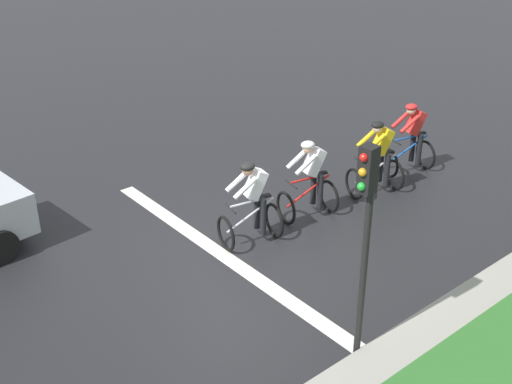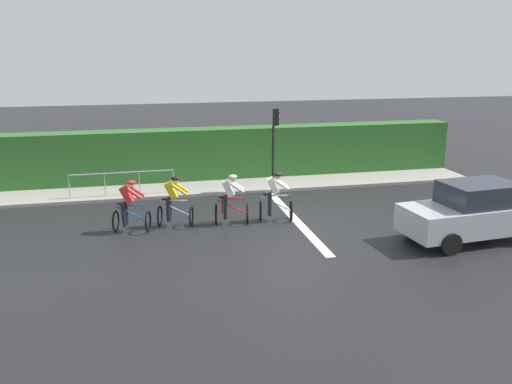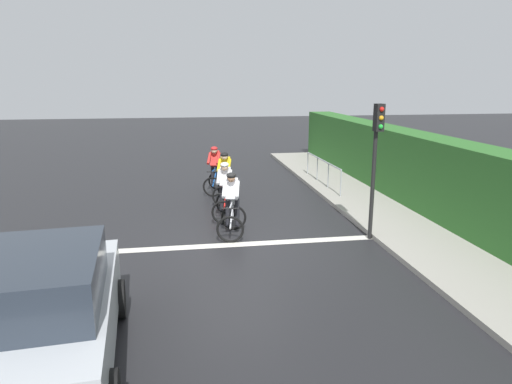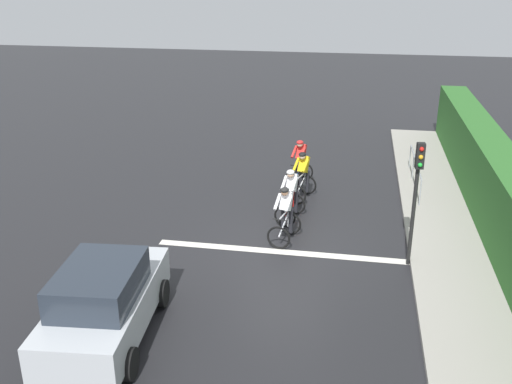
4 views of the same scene
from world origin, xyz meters
name	(u,v)px [view 2 (image 2 of 4)]	position (x,y,z in m)	size (l,w,h in m)	color
ground_plane	(291,219)	(0.00, 0.00, 0.00)	(80.00, 80.00, 0.00)	black
sidewalk_kerb	(212,186)	(4.80, 2.00, 0.06)	(2.80, 22.25, 0.12)	#9E998E
stone_wall_low	(209,175)	(5.70, 2.00, 0.29)	(0.44, 22.25, 0.58)	tan
hedge_wall	(208,155)	(6.00, 2.00, 1.14)	(1.10, 22.25, 2.27)	#2D6628
road_marking_stop_line	(295,219)	(0.00, -0.14, 0.00)	(7.00, 0.30, 0.01)	silver
cyclist_lead	(130,207)	(-0.10, 5.25, 0.80)	(0.92, 1.21, 1.66)	black
cyclist_second	(174,202)	(0.12, 3.88, 0.80)	(0.93, 1.22, 1.66)	black
cyclist_mid	(230,201)	(-0.05, 2.07, 0.80)	(0.87, 1.19, 1.66)	black
cyclist_fourth	(275,198)	(-0.03, 0.57, 0.80)	(0.88, 1.19, 1.66)	black
car_silver	(472,212)	(-3.08, -4.70, 0.87)	(2.15, 4.23, 1.76)	#B7BCC1
traffic_light_near_crossing	(275,138)	(3.35, -0.30, 2.22)	(0.21, 0.31, 3.34)	black
pedestrian_railing_kerbside	(122,178)	(3.90, 5.57, 0.80)	(0.11, 3.92, 1.03)	#999EA3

